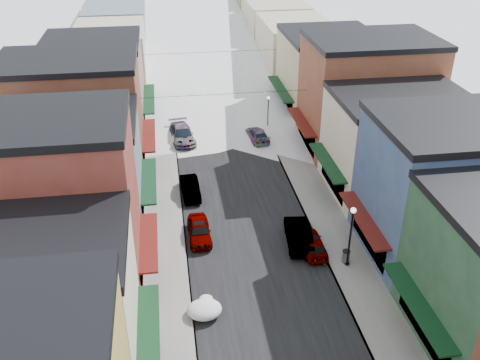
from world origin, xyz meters
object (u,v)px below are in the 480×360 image
object	(u,v)px
car_dark_hatch	(190,188)
streetlamp_near	(351,230)
trash_can	(346,256)
car_green_sedan	(298,234)
car_silver_sedan	(199,230)

from	to	relation	value
car_dark_hatch	streetlamp_near	bearing A→B (deg)	-51.31
trash_can	streetlamp_near	distance (m)	2.55
car_green_sedan	trash_can	xyz separation A→B (m)	(2.79, -2.98, -0.17)
car_silver_sedan	car_dark_hatch	xyz separation A→B (m)	(-0.24, 6.69, -0.03)
car_dark_hatch	streetlamp_near	world-z (taller)	streetlamp_near
car_dark_hatch	car_green_sedan	distance (m)	11.43
car_dark_hatch	car_green_sedan	xyz separation A→B (m)	(7.67, -8.47, 0.12)
car_silver_sedan	car_green_sedan	xyz separation A→B (m)	(7.43, -1.78, 0.10)
car_silver_sedan	trash_can	distance (m)	11.28
car_green_sedan	streetlamp_near	distance (m)	4.92
car_dark_hatch	streetlamp_near	distance (m)	15.94
car_dark_hatch	trash_can	world-z (taller)	car_dark_hatch
car_silver_sedan	trash_can	world-z (taller)	car_silver_sedan
car_dark_hatch	car_green_sedan	bearing A→B (deg)	-50.89
car_green_sedan	streetlamp_near	size ratio (longest dim) A/B	1.04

